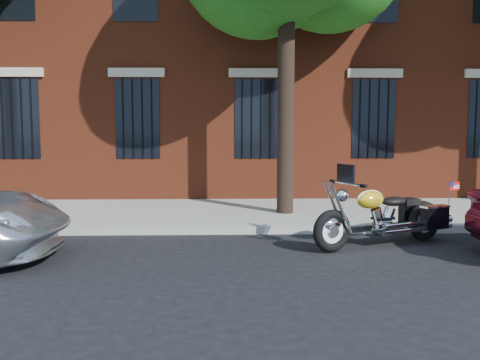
{
  "coord_description": "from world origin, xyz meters",
  "views": [
    {
      "loc": [
        -0.81,
        -8.56,
        2.06
      ],
      "look_at": [
        -0.54,
        0.8,
        1.08
      ],
      "focal_mm": 40.0,
      "sensor_mm": 36.0,
      "label": 1
    }
  ],
  "objects": [
    {
      "name": "motorcycle",
      "position": [
        1.95,
        0.31,
        0.48
      ],
      "size": [
        2.72,
        1.49,
        1.42
      ],
      "rotation": [
        0.0,
        0.0,
        0.42
      ],
      "color": "black",
      "rests_on": "ground"
    },
    {
      "name": "building",
      "position": [
        0.0,
        10.06,
        6.0
      ],
      "size": [
        26.0,
        10.08,
        12.0
      ],
      "color": "maroon",
      "rests_on": "ground"
    },
    {
      "name": "curb",
      "position": [
        0.0,
        1.38,
        0.07
      ],
      "size": [
        40.0,
        0.16,
        0.15
      ],
      "primitive_type": "cube",
      "color": "gray",
      "rests_on": "ground"
    },
    {
      "name": "sidewalk",
      "position": [
        0.0,
        3.26,
        0.07
      ],
      "size": [
        40.0,
        3.6,
        0.15
      ],
      "primitive_type": "cube",
      "color": "gray",
      "rests_on": "ground"
    },
    {
      "name": "ground",
      "position": [
        0.0,
        0.0,
        0.0
      ],
      "size": [
        120.0,
        120.0,
        0.0
      ],
      "primitive_type": "plane",
      "color": "black",
      "rests_on": "ground"
    }
  ]
}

